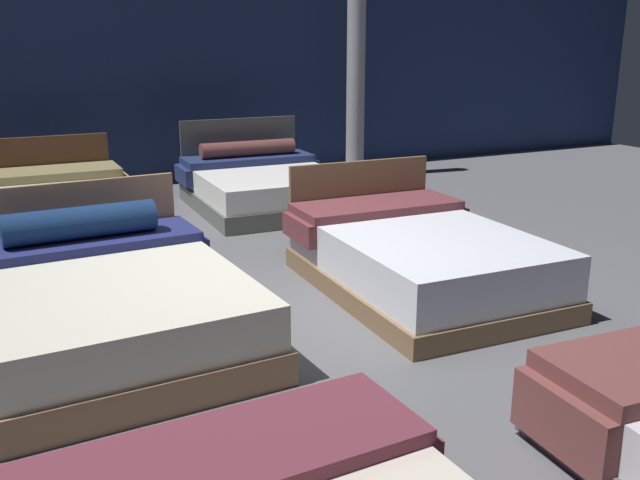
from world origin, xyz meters
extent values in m
cube|color=#5B5B60|center=(0.00, 0.00, -0.01)|extent=(18.00, 18.00, 0.02)
cube|color=navy|center=(0.00, 5.18, 1.75)|extent=(18.00, 0.06, 3.50)
cube|color=brown|center=(-1.21, -2.32, 0.56)|extent=(1.49, 0.56, 0.06)
cube|color=brown|center=(-0.47, -2.29, 0.37)|extent=(0.08, 0.50, 0.32)
cube|color=brown|center=(0.45, -2.25, 0.22)|extent=(0.12, 0.61, 0.30)
cube|color=#956F50|center=(-1.18, -0.01, 0.10)|extent=(1.73, 2.16, 0.20)
cube|color=silver|center=(-1.18, -0.01, 0.34)|extent=(1.67, 2.10, 0.28)
cube|color=#956F50|center=(-1.22, 1.04, 0.45)|extent=(1.55, 0.11, 0.89)
cube|color=navy|center=(-1.21, 0.72, 0.51)|extent=(1.64, 0.64, 0.06)
cube|color=navy|center=(-0.39, 0.76, 0.37)|extent=(0.09, 0.57, 0.22)
cylinder|color=navy|center=(-1.21, 0.68, 0.67)|extent=(1.04, 0.27, 0.22)
cube|color=brown|center=(1.19, -0.03, 0.08)|extent=(1.50, 2.15, 0.16)
cube|color=silver|center=(1.19, -0.03, 0.32)|extent=(1.44, 2.09, 0.33)
cube|color=brown|center=(1.22, 1.02, 0.43)|extent=(1.34, 0.08, 0.87)
cube|color=brown|center=(1.21, 0.70, 0.53)|extent=(1.43, 0.61, 0.07)
cube|color=brown|center=(0.49, 0.73, 0.40)|extent=(0.09, 0.57, 0.19)
cube|color=brown|center=(1.93, 0.68, 0.40)|extent=(0.09, 0.57, 0.19)
cube|color=brown|center=(-1.14, 3.03, 0.07)|extent=(1.49, 2.00, 0.14)
cube|color=silver|center=(-1.14, 3.03, 0.30)|extent=(1.43, 1.94, 0.32)
cube|color=brown|center=(-1.14, 4.03, 0.43)|extent=(1.40, 0.04, 0.86)
cube|color=olive|center=(-1.14, 3.68, 0.50)|extent=(1.47, 0.63, 0.09)
cube|color=olive|center=(-0.38, 3.68, 0.35)|extent=(0.09, 0.63, 0.21)
cube|color=#545653|center=(1.14, 3.07, 0.10)|extent=(1.64, 1.95, 0.19)
cube|color=white|center=(1.14, 3.07, 0.32)|extent=(1.58, 1.89, 0.25)
cube|color=#545653|center=(1.17, 4.02, 0.48)|extent=(1.50, 0.09, 0.95)
cube|color=navy|center=(1.16, 3.70, 0.48)|extent=(1.58, 0.62, 0.08)
cube|color=navy|center=(0.36, 3.73, 0.34)|extent=(0.10, 0.57, 0.20)
cube|color=navy|center=(1.96, 3.68, 0.34)|extent=(0.10, 0.57, 0.20)
cylinder|color=brown|center=(1.16, 3.69, 0.62)|extent=(1.18, 0.22, 0.19)
cylinder|color=#99999E|center=(3.01, 4.36, 1.75)|extent=(0.26, 0.26, 3.50)
camera|label=1|loc=(-1.79, -4.30, 1.90)|focal=39.28mm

